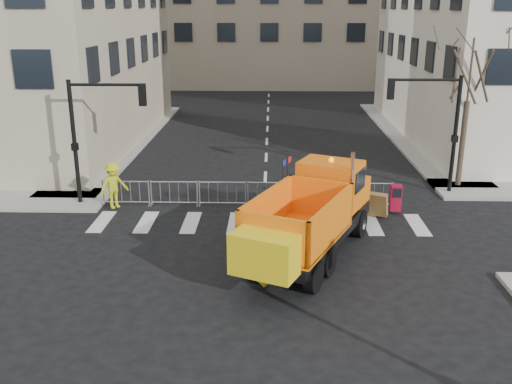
{
  "coord_description": "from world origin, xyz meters",
  "views": [
    {
      "loc": [
        0.29,
        -15.71,
        8.22
      ],
      "look_at": [
        -0.21,
        2.5,
        2.29
      ],
      "focal_mm": 40.0,
      "sensor_mm": 36.0,
      "label": 1
    }
  ],
  "objects_px": {
    "cop_a": "(352,199)",
    "cop_c": "(336,196)",
    "plow_truck": "(310,215)",
    "newspaper_box": "(396,198)",
    "worker": "(114,185)",
    "cop_b": "(345,189)"
  },
  "relations": [
    {
      "from": "plow_truck",
      "to": "newspaper_box",
      "type": "relative_size",
      "value": 8.51
    },
    {
      "from": "cop_a",
      "to": "cop_c",
      "type": "xyz_separation_m",
      "value": [
        -0.6,
        0.65,
        -0.06
      ]
    },
    {
      "from": "cop_a",
      "to": "newspaper_box",
      "type": "height_order",
      "value": "cop_a"
    },
    {
      "from": "worker",
      "to": "newspaper_box",
      "type": "distance_m",
      "value": 11.74
    },
    {
      "from": "cop_c",
      "to": "worker",
      "type": "height_order",
      "value": "worker"
    },
    {
      "from": "plow_truck",
      "to": "worker",
      "type": "xyz_separation_m",
      "value": [
        -7.9,
        4.55,
        -0.46
      ]
    },
    {
      "from": "plow_truck",
      "to": "cop_a",
      "type": "relative_size",
      "value": 5.18
    },
    {
      "from": "cop_c",
      "to": "worker",
      "type": "relative_size",
      "value": 0.86
    },
    {
      "from": "cop_a",
      "to": "cop_c",
      "type": "relative_size",
      "value": 1.07
    },
    {
      "from": "cop_c",
      "to": "newspaper_box",
      "type": "bearing_deg",
      "value": 113.89
    },
    {
      "from": "plow_truck",
      "to": "cop_c",
      "type": "height_order",
      "value": "plow_truck"
    },
    {
      "from": "plow_truck",
      "to": "cop_b",
      "type": "xyz_separation_m",
      "value": [
        1.74,
        4.6,
        -0.56
      ]
    },
    {
      "from": "cop_a",
      "to": "cop_b",
      "type": "bearing_deg",
      "value": -91.5
    },
    {
      "from": "plow_truck",
      "to": "worker",
      "type": "height_order",
      "value": "plow_truck"
    },
    {
      "from": "plow_truck",
      "to": "newspaper_box",
      "type": "distance_m",
      "value": 5.99
    },
    {
      "from": "plow_truck",
      "to": "worker",
      "type": "bearing_deg",
      "value": 84.47
    },
    {
      "from": "cop_c",
      "to": "newspaper_box",
      "type": "xyz_separation_m",
      "value": [
        2.51,
        0.22,
        -0.14
      ]
    },
    {
      "from": "cop_a",
      "to": "newspaper_box",
      "type": "relative_size",
      "value": 1.64
    },
    {
      "from": "plow_truck",
      "to": "cop_c",
      "type": "xyz_separation_m",
      "value": [
        1.33,
        4.29,
        -0.74
      ]
    },
    {
      "from": "plow_truck",
      "to": "newspaper_box",
      "type": "bearing_deg",
      "value": -15.99
    },
    {
      "from": "newspaper_box",
      "to": "plow_truck",
      "type": "bearing_deg",
      "value": -125.87
    },
    {
      "from": "cop_a",
      "to": "cop_b",
      "type": "height_order",
      "value": "cop_b"
    }
  ]
}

